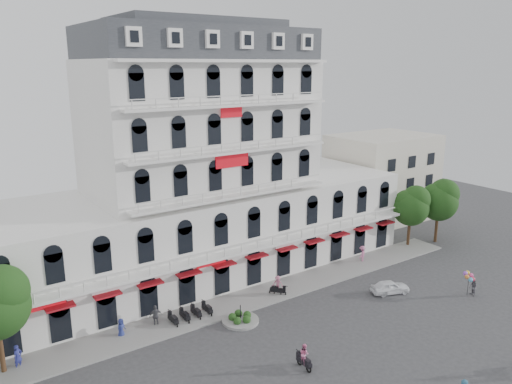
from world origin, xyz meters
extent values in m
plane|color=#38383A|center=(0.00, 0.00, 0.00)|extent=(120.00, 120.00, 0.00)
cube|color=gray|center=(0.00, 9.00, 0.08)|extent=(53.00, 4.00, 0.16)
cube|color=silver|center=(0.00, 18.00, 4.50)|extent=(45.00, 14.00, 9.00)
cube|color=silver|center=(0.00, 18.00, 15.50)|extent=(22.00, 12.00, 13.00)
cube|color=#2D3035|center=(0.00, 18.00, 23.50)|extent=(21.56, 11.76, 3.00)
cube|color=#2D3035|center=(0.00, 18.00, 25.40)|extent=(15.84, 8.64, 0.80)
cube|color=#A6141E|center=(0.00, 10.50, 3.50)|extent=(40.50, 1.00, 0.15)
cube|color=red|center=(0.00, 11.88, 13.00)|extent=(3.50, 0.10, 1.40)
cube|color=beige|center=(30.00, 20.00, 6.00)|extent=(14.00, 10.00, 12.00)
cylinder|color=gray|center=(-3.00, 6.00, 0.12)|extent=(3.20, 3.20, 0.24)
cylinder|color=black|center=(-3.00, 6.00, 0.90)|extent=(0.08, 0.08, 1.40)
sphere|color=#194316|center=(-2.30, 6.00, 0.45)|extent=(0.70, 0.70, 0.70)
sphere|color=#194316|center=(-2.78, 6.66, 0.45)|extent=(0.70, 0.70, 0.70)
sphere|color=#194316|center=(-3.56, 6.42, 0.45)|extent=(0.70, 0.70, 0.70)
sphere|color=#194316|center=(-3.57, 5.60, 0.45)|extent=(0.70, 0.70, 0.70)
sphere|color=#194316|center=(-2.80, 5.33, 0.45)|extent=(0.70, 0.70, 0.70)
cylinder|color=#382314|center=(-21.00, 9.50, 1.87)|extent=(0.36, 0.36, 3.74)
sphere|color=#123913|center=(-20.50, 9.20, 6.38)|extent=(3.74, 3.74, 3.74)
cylinder|color=#382314|center=(24.00, 10.00, 1.72)|extent=(0.36, 0.36, 3.43)
sphere|color=#123913|center=(24.00, 10.00, 4.84)|extent=(4.37, 4.37, 4.37)
sphere|color=#123913|center=(24.50, 9.70, 5.85)|extent=(3.43, 3.43, 3.43)
sphere|color=#123913|center=(23.60, 10.30, 5.46)|extent=(3.12, 3.12, 3.12)
cylinder|color=#382314|center=(28.00, 9.00, 1.83)|extent=(0.36, 0.36, 3.65)
sphere|color=#123913|center=(28.00, 9.00, 5.15)|extent=(4.65, 4.65, 4.65)
sphere|color=#123913|center=(28.50, 8.70, 6.23)|extent=(3.65, 3.65, 3.65)
sphere|color=#123913|center=(27.60, 9.30, 5.81)|extent=(3.32, 3.32, 3.32)
imported|color=white|center=(11.97, 2.46, 0.64)|extent=(4.06, 2.73, 1.28)
cube|color=black|center=(-2.86, -2.33, 0.55)|extent=(0.42, 1.51, 0.35)
torus|color=black|center=(-2.84, -1.78, 0.28)|extent=(0.15, 0.60, 0.60)
torus|color=black|center=(-2.89, -2.88, 0.28)|extent=(0.15, 0.60, 0.60)
imported|color=pink|center=(-2.86, -2.33, 1.22)|extent=(0.62, 0.78, 1.55)
cube|color=black|center=(2.71, 8.24, 0.55)|extent=(1.26, 1.35, 0.35)
torus|color=black|center=(3.08, 7.83, 0.28)|extent=(0.49, 0.53, 0.60)
torus|color=black|center=(2.34, 8.65, 0.28)|extent=(0.49, 0.53, 0.60)
imported|color=#BB6380|center=(2.71, 8.24, 1.23)|extent=(1.10, 1.13, 1.56)
imported|color=navy|center=(-12.29, 9.50, 0.80)|extent=(0.93, 0.82, 1.59)
imported|color=#515158|center=(-9.26, 9.50, 0.95)|extent=(1.18, 0.69, 1.90)
imported|color=#C66996|center=(15.51, 9.50, 0.96)|extent=(1.42, 1.14, 1.92)
imported|color=navy|center=(-20.00, 9.50, 0.94)|extent=(0.82, 0.74, 1.88)
imported|color=slate|center=(18.08, -2.43, 0.84)|extent=(0.95, 1.02, 1.68)
cylinder|color=black|center=(17.68, -2.13, 1.00)|extent=(0.04, 0.04, 2.00)
sphere|color=#E54C99|center=(18.03, -2.13, 2.00)|extent=(0.44, 0.44, 0.44)
sphere|color=yellow|center=(17.85, -1.83, 2.21)|extent=(0.44, 0.44, 0.44)
sphere|color=#994CD8|center=(17.50, -1.83, 2.23)|extent=(0.44, 0.44, 0.44)
sphere|color=orange|center=(17.33, -2.14, 2.04)|extent=(0.44, 0.44, 0.44)
sphere|color=#4CB2E5|center=(17.51, -2.44, 1.81)|extent=(0.44, 0.44, 0.44)
sphere|color=#D8334C|center=(17.86, -2.44, 1.76)|extent=(0.44, 0.44, 0.44)
camera|label=1|loc=(-23.99, -26.75, 21.57)|focal=35.00mm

